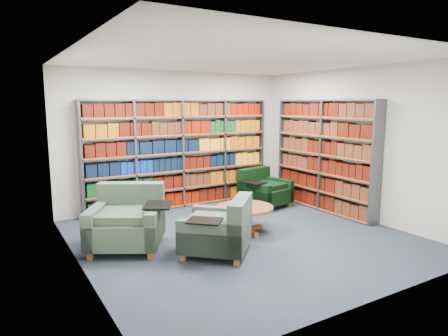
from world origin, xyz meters
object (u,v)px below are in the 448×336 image
chair_teal_left (128,222)px  chair_teal_front (222,231)px  coffee_table (245,211)px  chair_green_right (262,191)px

chair_teal_left → chair_teal_front: (1.06, -0.98, -0.04)m
chair_teal_left → coffee_table: bearing=-9.9°
chair_teal_left → chair_teal_front: 1.44m
chair_teal_left → chair_green_right: bearing=16.6°
chair_teal_front → chair_green_right: bearing=42.2°
chair_green_right → coffee_table: (-1.30, -1.28, 0.04)m
chair_teal_front → coffee_table: (0.83, 0.65, 0.02)m
chair_green_right → chair_teal_front: (-2.13, -1.93, 0.02)m
chair_teal_left → chair_teal_front: bearing=-42.9°
chair_green_right → coffee_table: bearing=-135.4°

